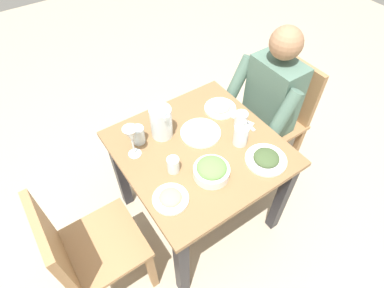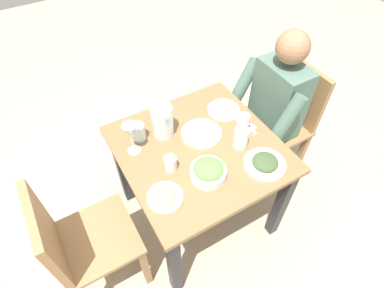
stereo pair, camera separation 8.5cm
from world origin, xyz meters
name	(u,v)px [view 1 (the left image)]	position (x,y,z in m)	size (l,w,h in m)	color
ground_plane	(198,212)	(0.00, 0.00, 0.00)	(8.00, 8.00, 0.00)	tan
dining_table	(199,161)	(0.00, 0.00, 0.59)	(0.84, 0.84, 0.71)	olive
chair_near	(279,113)	(0.09, -0.75, 0.50)	(0.40, 0.40, 0.89)	#997047
chair_far	(84,250)	(-0.08, 0.75, 0.50)	(0.40, 0.40, 0.89)	#997047
diner_near	(261,108)	(0.09, -0.55, 0.65)	(0.48, 0.53, 1.18)	#4C6B5B
water_pitcher	(161,122)	(0.20, 0.12, 0.81)	(0.16, 0.12, 0.19)	silver
salad_bowl	(212,170)	(-0.19, 0.06, 0.76)	(0.18, 0.18, 0.09)	white
plate_yoghurt	(201,132)	(0.08, -0.06, 0.73)	(0.23, 0.23, 0.05)	white
plate_fries	(171,198)	(-0.19, 0.31, 0.73)	(0.17, 0.17, 0.04)	white
plate_beans	(220,107)	(0.18, -0.28, 0.73)	(0.19, 0.19, 0.04)	white
plate_dolmas	(266,159)	(-0.28, -0.23, 0.73)	(0.22, 0.22, 0.05)	white
water_glass_by_pitcher	(138,135)	(0.22, 0.25, 0.77)	(0.07, 0.07, 0.10)	silver
water_glass_center	(173,165)	(-0.05, 0.20, 0.76)	(0.06, 0.06, 0.09)	silver
water_glass_near_left	(240,119)	(0.00, -0.29, 0.76)	(0.07, 0.07, 0.10)	silver
wine_glass	(131,136)	(0.15, 0.32, 0.86)	(0.08, 0.08, 0.20)	silver
oil_carafe	(241,136)	(-0.10, -0.20, 0.77)	(0.08, 0.08, 0.16)	silver
fork_near	(240,119)	(0.04, -0.32, 0.72)	(0.17, 0.03, 0.01)	silver
knife_near	(244,121)	(0.01, -0.33, 0.72)	(0.18, 0.02, 0.01)	silver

